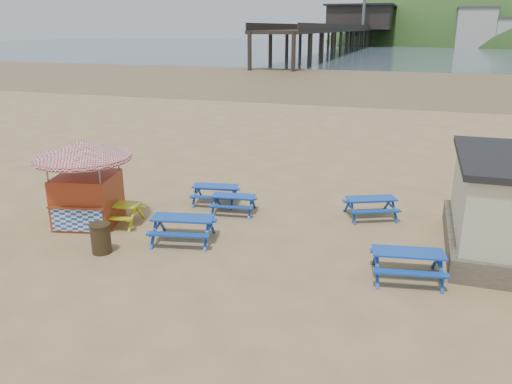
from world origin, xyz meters
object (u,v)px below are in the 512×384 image
(picnic_table_blue_b, at_px, (234,204))
(litter_bin, at_px, (101,238))
(picnic_table_blue_a, at_px, (215,194))
(ice_cream_kiosk, at_px, (85,172))
(picnic_table_yellow, at_px, (114,213))

(picnic_table_blue_b, bearing_deg, litter_bin, -127.68)
(picnic_table_blue_a, distance_m, litter_bin, 5.70)
(picnic_table_blue_a, relative_size, picnic_table_blue_b, 1.10)
(picnic_table_blue_a, height_order, ice_cream_kiosk, ice_cream_kiosk)
(picnic_table_blue_b, height_order, ice_cream_kiosk, ice_cream_kiosk)
(picnic_table_blue_a, xyz_separation_m, ice_cream_kiosk, (-3.54, -3.42, 1.58))
(litter_bin, bearing_deg, picnic_table_blue_a, 73.19)
(picnic_table_blue_b, bearing_deg, picnic_table_yellow, -154.28)
(picnic_table_blue_b, relative_size, ice_cream_kiosk, 0.43)
(picnic_table_blue_a, height_order, picnic_table_yellow, picnic_table_yellow)
(litter_bin, bearing_deg, picnic_table_yellow, 113.81)
(picnic_table_blue_b, distance_m, picnic_table_yellow, 4.45)
(picnic_table_blue_a, bearing_deg, ice_cream_kiosk, -145.06)
(picnic_table_blue_a, xyz_separation_m, picnic_table_blue_b, (1.07, -0.75, -0.03))
(ice_cream_kiosk, distance_m, litter_bin, 3.14)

